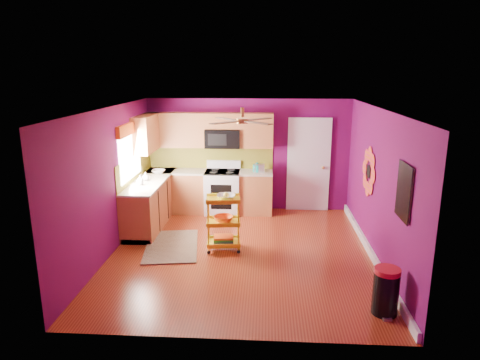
{
  "coord_description": "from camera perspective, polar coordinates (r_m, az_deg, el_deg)",
  "views": [
    {
      "loc": [
        0.41,
        -6.92,
        3.1
      ],
      "look_at": [
        -0.05,
        0.4,
        1.21
      ],
      "focal_mm": 32.0,
      "sensor_mm": 36.0,
      "label": 1
    }
  ],
  "objects": [
    {
      "name": "shag_rug",
      "position": [
        7.93,
        -9.1,
        -8.67
      ],
      "size": [
        1.12,
        1.61,
        0.02
      ],
      "primitive_type": "cube",
      "rotation": [
        0.0,
        0.0,
        0.15
      ],
      "color": "black",
      "rests_on": "ground"
    },
    {
      "name": "left_window",
      "position": [
        8.5,
        -14.49,
        4.77
      ],
      "size": [
        0.08,
        1.35,
        1.08
      ],
      "color": "white",
      "rests_on": "ground"
    },
    {
      "name": "panel_door",
      "position": [
        9.66,
        9.11,
        1.87
      ],
      "size": [
        0.95,
        0.11,
        2.15
      ],
      "color": "white",
      "rests_on": "ground"
    },
    {
      "name": "lower_cabinets",
      "position": [
        9.3,
        -7.43,
        -2.32
      ],
      "size": [
        2.81,
        2.31,
        0.94
      ],
      "color": "brown",
      "rests_on": "ground"
    },
    {
      "name": "soap_bottle_a",
      "position": [
        8.49,
        -13.15,
        0.02
      ],
      "size": [
        0.09,
        0.09,
        0.2
      ],
      "primitive_type": "imported",
      "color": "#EA3F72",
      "rests_on": "lower_cabinets"
    },
    {
      "name": "rolling_cart",
      "position": [
        7.52,
        -2.17,
        -5.44
      ],
      "size": [
        0.62,
        0.48,
        1.06
      ],
      "color": "yellow",
      "rests_on": "ground"
    },
    {
      "name": "counter_dish",
      "position": [
        9.4,
        -10.79,
        1.13
      ],
      "size": [
        0.29,
        0.29,
        0.07
      ],
      "primitive_type": "imported",
      "color": "white",
      "rests_on": "lower_cabinets"
    },
    {
      "name": "right_wall_art",
      "position": [
        7.03,
        18.49,
        0.07
      ],
      "size": [
        0.04,
        2.74,
        1.04
      ],
      "color": "black",
      "rests_on": "ground"
    },
    {
      "name": "ground",
      "position": [
        7.6,
        0.21,
        -9.63
      ],
      "size": [
        5.0,
        5.0,
        0.0
      ],
      "primitive_type": "plane",
      "color": "maroon",
      "rests_on": "ground"
    },
    {
      "name": "upper_cabinetry",
      "position": [
        9.34,
        -6.66,
        6.35
      ],
      "size": [
        2.8,
        2.3,
        1.26
      ],
      "color": "brown",
      "rests_on": "ground"
    },
    {
      "name": "ceiling_fan",
      "position": [
        7.18,
        0.32,
        7.98
      ],
      "size": [
        1.01,
        1.01,
        0.26
      ],
      "color": "#BF8C3F",
      "rests_on": "ground"
    },
    {
      "name": "teal_kettle",
      "position": [
        9.35,
        2.29,
        1.61
      ],
      "size": [
        0.18,
        0.18,
        0.21
      ],
      "color": "teal",
      "rests_on": "lower_cabinets"
    },
    {
      "name": "electric_range",
      "position": [
        9.51,
        -2.33,
        -1.52
      ],
      "size": [
        0.76,
        0.66,
        1.13
      ],
      "color": "white",
      "rests_on": "ground"
    },
    {
      "name": "toaster",
      "position": [
        9.34,
        2.61,
        1.63
      ],
      "size": [
        0.22,
        0.15,
        0.18
      ],
      "primitive_type": "cube",
      "color": "beige",
      "rests_on": "lower_cabinets"
    },
    {
      "name": "room_envelope",
      "position": [
        7.09,
        0.44,
        2.51
      ],
      "size": [
        4.54,
        5.04,
        2.52
      ],
      "color": "#5E0A4C",
      "rests_on": "ground"
    },
    {
      "name": "soap_bottle_b",
      "position": [
        8.79,
        -12.48,
        0.46
      ],
      "size": [
        0.14,
        0.14,
        0.17
      ],
      "primitive_type": "imported",
      "color": "white",
      "rests_on": "lower_cabinets"
    },
    {
      "name": "trash_can",
      "position": [
        6.03,
        18.86,
        -13.85
      ],
      "size": [
        0.35,
        0.38,
        0.64
      ],
      "color": "black",
      "rests_on": "ground"
    },
    {
      "name": "counter_cup",
      "position": [
        8.48,
        -13.17,
        -0.32
      ],
      "size": [
        0.14,
        0.14,
        0.11
      ],
      "primitive_type": "imported",
      "color": "white",
      "rests_on": "lower_cabinets"
    }
  ]
}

